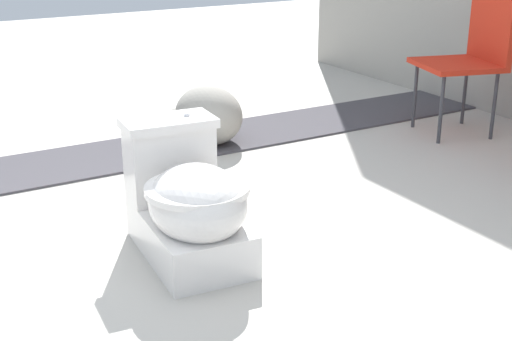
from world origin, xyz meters
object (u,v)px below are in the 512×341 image
(toilet, at_px, (189,204))
(boulder_near, at_px, (209,115))
(boulder_far, at_px, (186,124))
(folding_chair_left, at_px, (474,49))

(toilet, bearing_deg, boulder_near, 155.38)
(boulder_near, height_order, boulder_far, boulder_near)
(boulder_near, relative_size, boulder_far, 1.53)
(folding_chair_left, bearing_deg, toilet, 33.46)
(toilet, relative_size, boulder_far, 2.25)
(folding_chair_left, relative_size, boulder_far, 2.83)
(toilet, distance_m, boulder_near, 1.44)
(toilet, height_order, boulder_far, toilet)
(folding_chair_left, height_order, boulder_far, folding_chair_left)
(folding_chair_left, distance_m, boulder_near, 1.61)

